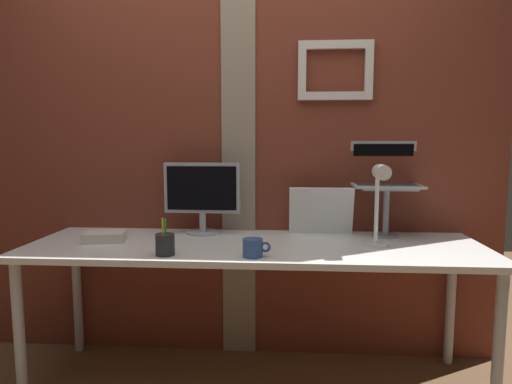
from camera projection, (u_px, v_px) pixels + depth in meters
brick_wall_back at (236, 134)px, 2.59m from camera, size 3.02×0.16×2.58m
desk at (255, 256)px, 2.25m from camera, size 2.27×0.70×0.73m
monitor at (202, 192)px, 2.46m from camera, size 0.42×0.18×0.39m
laptop_stand at (386, 204)px, 2.40m from camera, size 0.28×0.22×0.27m
laptop at (385, 173)px, 2.45m from camera, size 0.36×0.27×0.24m
whiteboard_panel at (321, 211)px, 2.46m from camera, size 0.35×0.08×0.26m
desk_lamp at (379, 196)px, 2.12m from camera, size 0.12×0.20×0.40m
pen_cup at (165, 244)px, 2.02m from camera, size 0.09×0.09×0.17m
coffee_mug at (253, 248)px, 1.99m from camera, size 0.13×0.09×0.08m
paper_clutter_stack at (105, 237)px, 2.30m from camera, size 0.22×0.18×0.05m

